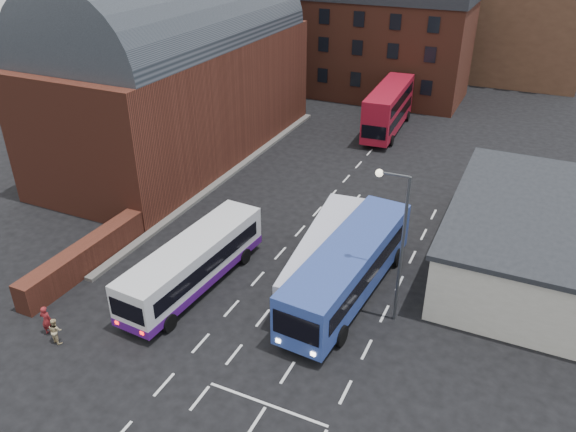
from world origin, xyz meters
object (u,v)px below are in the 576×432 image
at_px(bus_white_outbound, 193,261).
at_px(pedestrian_red, 47,320).
at_px(pedestrian_beige, 55,330).
at_px(street_lamp, 397,236).
at_px(bus_white_inbound, 326,255).
at_px(bus_red_double, 388,108).
at_px(bus_blue, 349,266).

height_order(bus_white_outbound, pedestrian_red, bus_white_outbound).
bearing_deg(bus_white_outbound, pedestrian_red, -120.17).
bearing_deg(pedestrian_beige, street_lamp, -136.72).
height_order(bus_white_outbound, bus_white_inbound, bus_white_inbound).
height_order(street_lamp, pedestrian_beige, street_lamp).
distance_m(bus_red_double, street_lamp, 30.00).
relative_size(bus_white_outbound, pedestrian_beige, 7.63).
xyz_separation_m(street_lamp, pedestrian_red, (-16.02, -8.91, -4.40)).
bearing_deg(street_lamp, bus_red_double, 106.42).
bearing_deg(bus_red_double, bus_white_outbound, 81.54).
bearing_deg(bus_white_inbound, pedestrian_beige, 40.35).
bearing_deg(bus_blue, bus_white_inbound, -22.87).
bearing_deg(pedestrian_beige, bus_white_outbound, -105.81).
relative_size(bus_blue, bus_red_double, 1.10).
bearing_deg(pedestrian_beige, bus_blue, -128.57).
bearing_deg(street_lamp, bus_white_inbound, 157.66).
xyz_separation_m(bus_blue, street_lamp, (2.78, -0.97, 3.25)).
height_order(bus_white_outbound, bus_red_double, bus_red_double).
xyz_separation_m(bus_white_outbound, bus_red_double, (2.89, 30.62, 0.66)).
relative_size(bus_blue, pedestrian_red, 7.24).
bearing_deg(pedestrian_beige, bus_red_double, -88.06).
xyz_separation_m(bus_white_inbound, street_lamp, (4.52, -1.86, 3.48)).
relative_size(bus_white_outbound, bus_red_double, 0.97).
height_order(bus_blue, bus_red_double, bus_red_double).
bearing_deg(bus_white_outbound, street_lamp, 13.70).
relative_size(bus_white_outbound, bus_blue, 0.88).
distance_m(bus_white_outbound, pedestrian_red, 8.42).
height_order(bus_red_double, pedestrian_beige, bus_red_double).
bearing_deg(pedestrian_beige, bus_white_inbound, -121.87).
distance_m(bus_white_outbound, bus_white_inbound, 7.82).
bearing_deg(bus_white_outbound, bus_white_inbound, 33.16).
relative_size(bus_blue, pedestrian_beige, 8.71).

